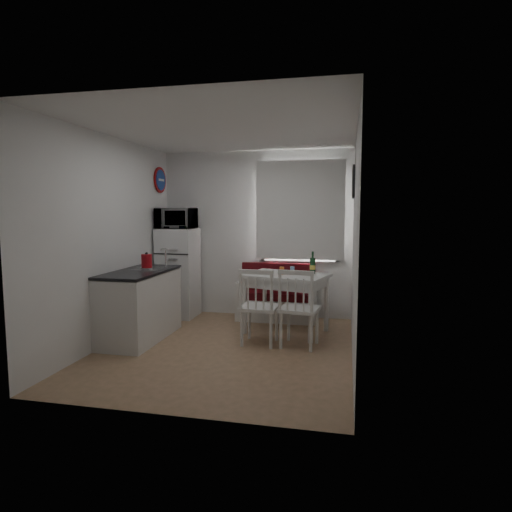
{
  "coord_description": "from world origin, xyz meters",
  "views": [
    {
      "loc": [
        1.42,
        -4.87,
        1.66
      ],
      "look_at": [
        0.27,
        0.5,
        1.09
      ],
      "focal_mm": 30.0,
      "sensor_mm": 36.0,
      "label": 1
    }
  ],
  "objects_px": {
    "chair_left": "(258,299)",
    "wine_bottle": "(313,263)",
    "kitchen_counter": "(140,304)",
    "microwave": "(176,218)",
    "kettle": "(147,261)",
    "dining_table": "(286,281)",
    "chair_right": "(299,300)",
    "bench": "(277,301)",
    "fridge": "(178,273)"
  },
  "relations": [
    {
      "from": "kitchen_counter",
      "to": "fridge",
      "type": "relative_size",
      "value": 0.95
    },
    {
      "from": "bench",
      "to": "microwave",
      "type": "xyz_separation_m",
      "value": [
        -1.55,
        -0.16,
        1.27
      ]
    },
    {
      "from": "chair_left",
      "to": "fridge",
      "type": "relative_size",
      "value": 0.37
    },
    {
      "from": "bench",
      "to": "fridge",
      "type": "relative_size",
      "value": 0.86
    },
    {
      "from": "dining_table",
      "to": "kettle",
      "type": "distance_m",
      "value": 1.88
    },
    {
      "from": "chair_right",
      "to": "fridge",
      "type": "bearing_deg",
      "value": 157.05
    },
    {
      "from": "wine_bottle",
      "to": "fridge",
      "type": "bearing_deg",
      "value": 168.13
    },
    {
      "from": "fridge",
      "to": "chair_right",
      "type": "bearing_deg",
      "value": -30.88
    },
    {
      "from": "kitchen_counter",
      "to": "wine_bottle",
      "type": "relative_size",
      "value": 4.32
    },
    {
      "from": "kitchen_counter",
      "to": "chair_left",
      "type": "relative_size",
      "value": 2.55
    },
    {
      "from": "chair_right",
      "to": "wine_bottle",
      "type": "height_order",
      "value": "wine_bottle"
    },
    {
      "from": "dining_table",
      "to": "microwave",
      "type": "height_order",
      "value": "microwave"
    },
    {
      "from": "kitchen_counter",
      "to": "fridge",
      "type": "bearing_deg",
      "value": 89.1
    },
    {
      "from": "kitchen_counter",
      "to": "kettle",
      "type": "bearing_deg",
      "value": 66.19
    },
    {
      "from": "kitchen_counter",
      "to": "wine_bottle",
      "type": "distance_m",
      "value": 2.36
    },
    {
      "from": "kitchen_counter",
      "to": "chair_left",
      "type": "xyz_separation_m",
      "value": [
        1.56,
        0.03,
        0.14
      ]
    },
    {
      "from": "kitchen_counter",
      "to": "bench",
      "type": "bearing_deg",
      "value": 40.67
    },
    {
      "from": "chair_right",
      "to": "fridge",
      "type": "xyz_separation_m",
      "value": [
        -2.04,
        1.22,
        0.1
      ]
    },
    {
      "from": "dining_table",
      "to": "fridge",
      "type": "distance_m",
      "value": 1.87
    },
    {
      "from": "kitchen_counter",
      "to": "chair_right",
      "type": "distance_m",
      "value": 2.06
    },
    {
      "from": "kitchen_counter",
      "to": "chair_right",
      "type": "bearing_deg",
      "value": 0.68
    },
    {
      "from": "microwave",
      "to": "wine_bottle",
      "type": "height_order",
      "value": "microwave"
    },
    {
      "from": "dining_table",
      "to": "chair_left",
      "type": "distance_m",
      "value": 0.73
    },
    {
      "from": "kitchen_counter",
      "to": "bench",
      "type": "relative_size",
      "value": 1.1
    },
    {
      "from": "fridge",
      "to": "microwave",
      "type": "bearing_deg",
      "value": -90.0
    },
    {
      "from": "kitchen_counter",
      "to": "chair_left",
      "type": "height_order",
      "value": "kitchen_counter"
    },
    {
      "from": "kitchen_counter",
      "to": "microwave",
      "type": "height_order",
      "value": "microwave"
    },
    {
      "from": "bench",
      "to": "wine_bottle",
      "type": "bearing_deg",
      "value": -43.6
    },
    {
      "from": "kitchen_counter",
      "to": "chair_left",
      "type": "bearing_deg",
      "value": 0.93
    },
    {
      "from": "chair_right",
      "to": "kettle",
      "type": "distance_m",
      "value": 2.05
    },
    {
      "from": "chair_left",
      "to": "wine_bottle",
      "type": "distance_m",
      "value": 1.04
    },
    {
      "from": "fridge",
      "to": "kettle",
      "type": "distance_m",
      "value": 1.18
    },
    {
      "from": "dining_table",
      "to": "microwave",
      "type": "distance_m",
      "value": 2.04
    },
    {
      "from": "bench",
      "to": "chair_right",
      "type": "xyz_separation_m",
      "value": [
        0.49,
        -1.33,
        0.32
      ]
    },
    {
      "from": "wine_bottle",
      "to": "kettle",
      "type": "bearing_deg",
      "value": -162.08
    },
    {
      "from": "dining_table",
      "to": "chair_right",
      "type": "height_order",
      "value": "chair_right"
    },
    {
      "from": "chair_left",
      "to": "chair_right",
      "type": "distance_m",
      "value": 0.5
    },
    {
      "from": "kitchen_counter",
      "to": "kettle",
      "type": "relative_size",
      "value": 5.98
    },
    {
      "from": "kettle",
      "to": "kitchen_counter",
      "type": "bearing_deg",
      "value": -113.81
    },
    {
      "from": "bench",
      "to": "chair_left",
      "type": "height_order",
      "value": "chair_left"
    },
    {
      "from": "kitchen_counter",
      "to": "microwave",
      "type": "relative_size",
      "value": 2.3
    },
    {
      "from": "bench",
      "to": "kettle",
      "type": "bearing_deg",
      "value": -140.87
    },
    {
      "from": "bench",
      "to": "chair_left",
      "type": "distance_m",
      "value": 1.36
    },
    {
      "from": "chair_right",
      "to": "wine_bottle",
      "type": "bearing_deg",
      "value": 90.52
    },
    {
      "from": "kettle",
      "to": "microwave",
      "type": "bearing_deg",
      "value": 91.59
    },
    {
      "from": "microwave",
      "to": "fridge",
      "type": "bearing_deg",
      "value": 90.0
    },
    {
      "from": "dining_table",
      "to": "chair_right",
      "type": "bearing_deg",
      "value": -54.31
    },
    {
      "from": "kitchen_counter",
      "to": "kettle",
      "type": "height_order",
      "value": "kitchen_counter"
    },
    {
      "from": "dining_table",
      "to": "fridge",
      "type": "relative_size",
      "value": 0.89
    },
    {
      "from": "dining_table",
      "to": "wine_bottle",
      "type": "relative_size",
      "value": 4.07
    }
  ]
}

